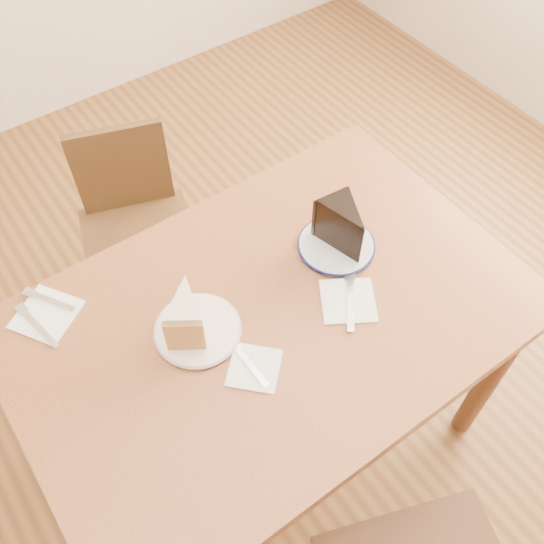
{
  "coord_description": "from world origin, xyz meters",
  "views": [
    {
      "loc": [
        -0.45,
        -0.63,
        1.94
      ],
      "look_at": [
        0.05,
        0.07,
        0.8
      ],
      "focal_mm": 40.0,
      "sensor_mm": 36.0,
      "label": 1
    }
  ],
  "objects_px": {
    "chair_far": "(136,226)",
    "plate_cream": "(198,330)",
    "carrot_cake": "(187,312)",
    "table": "(272,335)",
    "chocolate_cake": "(346,230)",
    "plate_navy": "(336,245)"
  },
  "relations": [
    {
      "from": "chair_far",
      "to": "plate_cream",
      "type": "height_order",
      "value": "plate_cream"
    },
    {
      "from": "carrot_cake",
      "to": "plate_cream",
      "type": "bearing_deg",
      "value": -34.69
    },
    {
      "from": "table",
      "to": "chocolate_cake",
      "type": "height_order",
      "value": "chocolate_cake"
    },
    {
      "from": "table",
      "to": "chocolate_cake",
      "type": "xyz_separation_m",
      "value": [
        0.26,
        0.05,
        0.17
      ]
    },
    {
      "from": "chocolate_cake",
      "to": "chair_far",
      "type": "bearing_deg",
      "value": -60.89
    },
    {
      "from": "plate_cream",
      "to": "chocolate_cake",
      "type": "xyz_separation_m",
      "value": [
        0.43,
        -0.0,
        0.06
      ]
    },
    {
      "from": "carrot_cake",
      "to": "chocolate_cake",
      "type": "relative_size",
      "value": 0.88
    },
    {
      "from": "plate_navy",
      "to": "chocolate_cake",
      "type": "distance_m",
      "value": 0.07
    },
    {
      "from": "plate_cream",
      "to": "plate_navy",
      "type": "bearing_deg",
      "value": 1.37
    },
    {
      "from": "plate_cream",
      "to": "table",
      "type": "bearing_deg",
      "value": -18.95
    },
    {
      "from": "chair_far",
      "to": "plate_navy",
      "type": "relative_size",
      "value": 3.89
    },
    {
      "from": "table",
      "to": "chocolate_cake",
      "type": "bearing_deg",
      "value": 11.54
    },
    {
      "from": "chair_far",
      "to": "carrot_cake",
      "type": "relative_size",
      "value": 6.27
    },
    {
      "from": "table",
      "to": "plate_navy",
      "type": "xyz_separation_m",
      "value": [
        0.25,
        0.07,
        0.1
      ]
    },
    {
      "from": "table",
      "to": "chocolate_cake",
      "type": "relative_size",
      "value": 9.06
    },
    {
      "from": "plate_navy",
      "to": "chocolate_cake",
      "type": "height_order",
      "value": "chocolate_cake"
    },
    {
      "from": "chair_far",
      "to": "chocolate_cake",
      "type": "height_order",
      "value": "chocolate_cake"
    },
    {
      "from": "table",
      "to": "plate_navy",
      "type": "height_order",
      "value": "plate_navy"
    },
    {
      "from": "chair_far",
      "to": "chocolate_cake",
      "type": "xyz_separation_m",
      "value": [
        0.3,
        -0.67,
        0.41
      ]
    },
    {
      "from": "chair_far",
      "to": "carrot_cake",
      "type": "bearing_deg",
      "value": 97.12
    },
    {
      "from": "chocolate_cake",
      "to": "carrot_cake",
      "type": "bearing_deg",
      "value": 1.51
    },
    {
      "from": "table",
      "to": "carrot_cake",
      "type": "relative_size",
      "value": 10.3
    }
  ]
}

